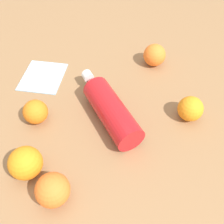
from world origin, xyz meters
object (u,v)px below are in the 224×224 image
object	(u,v)px
orange_0	(25,163)
orange_4	(53,190)
water_bottle	(108,106)
orange_1	(35,112)
orange_2	(190,109)
folded_napkin	(43,76)
orange_3	(154,55)

from	to	relation	value
orange_0	orange_4	bearing A→B (deg)	-117.03
water_bottle	orange_1	bearing A→B (deg)	67.50
water_bottle	orange_2	xyz separation A→B (m)	(0.05, -0.23, -0.00)
water_bottle	orange_0	distance (m)	0.26
orange_2	orange_1	bearing A→B (deg)	106.01
water_bottle	folded_napkin	distance (m)	0.28
water_bottle	orange_0	size ratio (longest dim) A/B	3.10
orange_1	orange_2	bearing A→B (deg)	-73.99
water_bottle	orange_0	xyz separation A→B (m)	(-0.22, 0.14, 0.00)
orange_0	orange_4	distance (m)	0.10
orange_1	orange_4	bearing A→B (deg)	-145.39
water_bottle	orange_3	xyz separation A→B (m)	(0.27, -0.09, -0.00)
water_bottle	orange_4	size ratio (longest dim) A/B	3.22
folded_napkin	orange_1	bearing A→B (deg)	-159.73
orange_4	orange_3	bearing A→B (deg)	-15.17
orange_2	orange_4	xyz separation A→B (m)	(-0.32, 0.28, 0.00)
orange_4	orange_0	bearing A→B (deg)	62.97
orange_1	folded_napkin	xyz separation A→B (m)	(0.17, 0.06, -0.03)
orange_0	orange_1	size ratio (longest dim) A/B	1.17
folded_napkin	water_bottle	bearing A→B (deg)	-112.40
orange_1	orange_2	xyz separation A→B (m)	(0.12, -0.42, 0.00)
orange_1	orange_3	world-z (taller)	orange_3
orange_2	orange_4	distance (m)	0.42
water_bottle	orange_0	bearing A→B (deg)	105.80
orange_1	orange_3	size ratio (longest dim) A/B	0.92
water_bottle	orange_2	distance (m)	0.23
water_bottle	orange_3	world-z (taller)	water_bottle
orange_1	water_bottle	bearing A→B (deg)	-70.62
orange_3	orange_0	bearing A→B (deg)	154.61
orange_3	folded_napkin	xyz separation A→B (m)	(-0.16, 0.35, -0.03)
orange_1	orange_0	bearing A→B (deg)	-162.01
water_bottle	orange_4	xyz separation A→B (m)	(-0.27, 0.05, -0.00)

